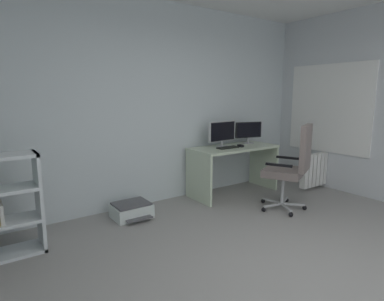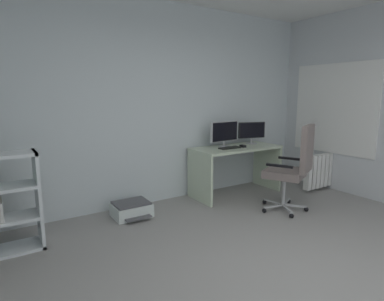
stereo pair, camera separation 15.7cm
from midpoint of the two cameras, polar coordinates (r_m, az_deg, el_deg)
name	(u,v)px [view 1 (the left image)]	position (r m, az deg, el deg)	size (l,w,h in m)	color
ground_plane	(311,293)	(2.86, 19.14, -23.16)	(5.46, 5.21, 0.02)	gray
wall_back	(150,105)	(4.47, -8.64, 8.16)	(5.46, 0.10, 2.79)	silver
window_pane	(329,109)	(5.59, 22.73, 6.98)	(0.01, 1.34, 1.34)	white
window_frame	(329,109)	(5.59, 22.69, 6.98)	(0.02, 1.42, 1.42)	white
desk	(234,159)	(4.93, 6.61, -1.61)	(1.39, 0.62, 0.75)	beige
monitor_main	(222,132)	(4.84, 4.54, 3.31)	(0.54, 0.18, 0.39)	#B2B5B7
monitor_secondary	(249,131)	(5.22, 9.31, 3.49)	(0.46, 0.18, 0.35)	#B2B5B7
keyboard	(228,148)	(4.72, 5.54, 0.53)	(0.34, 0.13, 0.02)	black
computer_mouse	(241,146)	(4.86, 7.84, 0.85)	(0.06, 0.10, 0.03)	black
office_chair	(292,164)	(4.34, 16.64, -2.40)	(0.66, 0.70, 1.16)	#B7BABC
printer	(132,210)	(4.15, -11.94, -10.49)	(0.46, 0.46, 0.19)	silver
radiator	(321,168)	(5.64, 21.54, -3.02)	(0.99, 0.10, 0.53)	white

